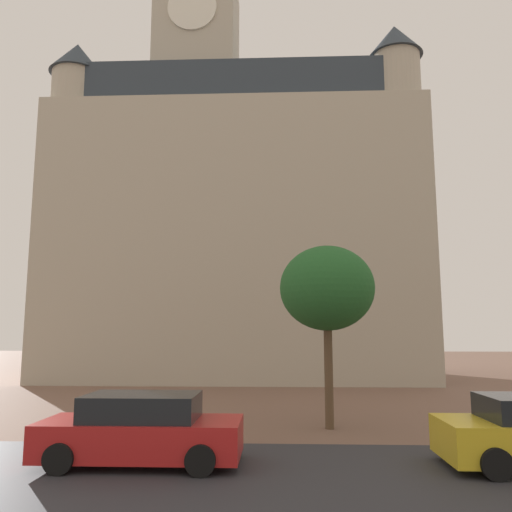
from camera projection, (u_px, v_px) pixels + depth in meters
name	position (u px, v px, depth m)	size (l,w,h in m)	color
ground_plane	(261.00, 469.00, 10.90)	(120.00, 120.00, 0.00)	brown
street_asphalt_strip	(258.00, 490.00, 9.48)	(120.00, 7.76, 0.00)	#2D2D33
landmark_building	(232.00, 219.00, 33.65)	(22.64, 11.89, 31.90)	#B2A893
car_red	(142.00, 430.00, 11.38)	(4.47, 2.04, 1.53)	red
tree_curb_far	(327.00, 289.00, 15.92)	(2.96, 2.96, 5.60)	brown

